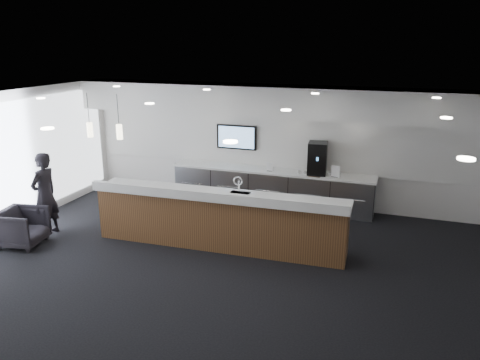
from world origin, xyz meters
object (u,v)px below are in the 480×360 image
(service_counter, at_px, (219,219))
(armchair, at_px, (22,227))
(lounge_guest, at_px, (45,194))
(coffee_machine, at_px, (317,158))

(service_counter, xyz_separation_m, armchair, (-3.79, -1.26, -0.19))
(armchair, height_order, lounge_guest, lounge_guest)
(coffee_machine, xyz_separation_m, lounge_guest, (-5.16, -3.26, -0.43))
(lounge_guest, bearing_deg, service_counter, 101.78)
(service_counter, bearing_deg, lounge_guest, -172.27)
(service_counter, height_order, lounge_guest, lounge_guest)
(service_counter, relative_size, armchair, 6.18)
(armchair, bearing_deg, service_counter, -81.25)
(armchair, bearing_deg, coffee_machine, -63.29)
(lounge_guest, bearing_deg, armchair, -7.16)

